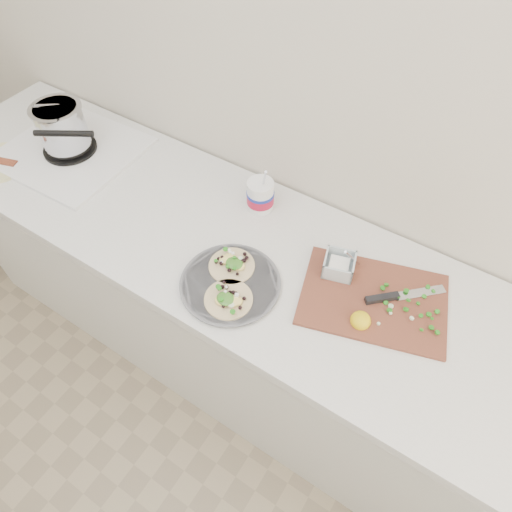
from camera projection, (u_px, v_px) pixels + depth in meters
The scene contains 5 objects.
counter at pixel (217, 297), 1.92m from camera, with size 2.44×0.66×0.90m.
stove at pixel (65, 136), 1.75m from camera, with size 0.52×0.49×0.24m.
taco_plate at pixel (230, 282), 1.40m from camera, with size 0.31×0.31×0.04m.
tub at pixel (261, 194), 1.57m from camera, with size 0.10×0.10×0.22m.
cutboard at pixel (373, 294), 1.37m from camera, with size 0.50×0.41×0.07m.
Camera 1 is at (0.72, 0.62, 2.06)m, focal length 32.00 mm.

